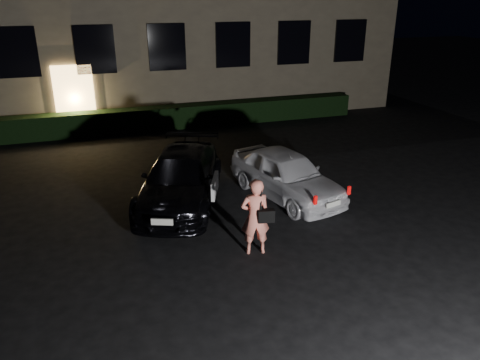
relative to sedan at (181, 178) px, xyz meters
name	(u,v)px	position (x,y,z in m)	size (l,w,h in m)	color
ground	(275,268)	(1.08, -3.61, -0.62)	(80.00, 80.00, 0.00)	black
hedge	(173,117)	(1.08, 6.89, -0.20)	(15.00, 0.70, 0.85)	black
sedan	(181,178)	(0.00, 0.00, 0.00)	(3.20, 4.65, 1.25)	black
hatch	(286,174)	(2.62, -0.54, -0.01)	(2.28, 3.84, 1.22)	white
man	(255,217)	(0.91, -2.94, 0.18)	(0.67, 0.48, 1.61)	#FC8873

